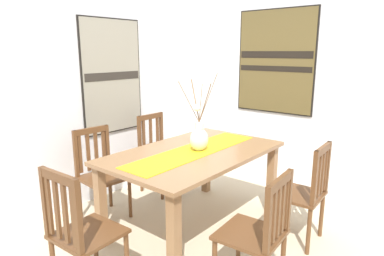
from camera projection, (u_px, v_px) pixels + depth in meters
wall_back at (82, 82)px, 3.66m from camera, size 6.40×0.12×2.70m
wall_side at (315, 80)px, 3.90m from camera, size 0.12×6.40×2.70m
dining_table at (194, 162)px, 3.18m from camera, size 1.68×1.02×0.77m
table_runner at (194, 151)px, 3.15m from camera, size 1.54×0.36×0.01m
centerpiece_vase at (199, 137)px, 3.13m from camera, size 0.24×0.35×0.72m
chair_0 at (100, 172)px, 3.44m from camera, size 0.45×0.45×0.92m
chair_1 at (304, 191)px, 2.97m from camera, size 0.44×0.44×0.91m
chair_2 at (80, 231)px, 2.30m from camera, size 0.44×0.44×0.94m
chair_3 at (259, 232)px, 2.31m from camera, size 0.45×0.45×0.90m
chair_4 at (159, 153)px, 4.11m from camera, size 0.43×0.43×0.93m
painting_on_back_wall at (112, 77)px, 3.87m from camera, size 0.81×0.05×1.29m
painting_on_side_wall at (275, 62)px, 4.10m from camera, size 0.05×1.00×1.24m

